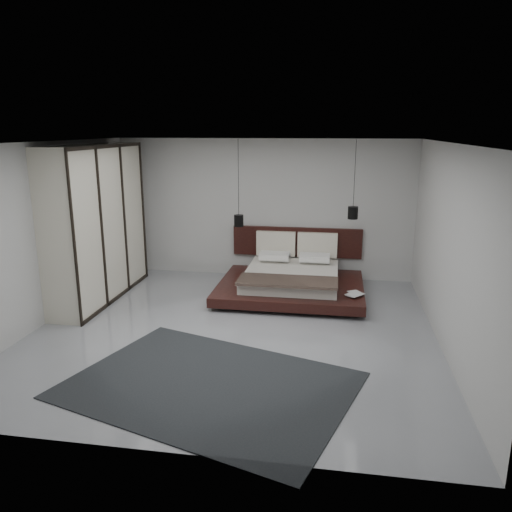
% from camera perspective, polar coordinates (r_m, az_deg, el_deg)
% --- Properties ---
extents(floor, '(6.00, 6.00, 0.00)m').
position_cam_1_polar(floor, '(7.70, -2.53, -8.48)').
color(floor, gray).
rests_on(floor, ground).
extents(ceiling, '(6.00, 6.00, 0.00)m').
position_cam_1_polar(ceiling, '(7.10, -2.79, 12.83)').
color(ceiling, white).
rests_on(ceiling, wall_back).
extents(wall_back, '(6.00, 0.00, 6.00)m').
position_cam_1_polar(wall_back, '(10.17, 0.86, 5.40)').
color(wall_back, '#B4B4B1').
rests_on(wall_back, floor).
extents(wall_front, '(6.00, 0.00, 6.00)m').
position_cam_1_polar(wall_front, '(4.50, -10.63, -6.60)').
color(wall_front, '#B4B4B1').
rests_on(wall_front, floor).
extents(wall_left, '(0.00, 6.00, 6.00)m').
position_cam_1_polar(wall_left, '(8.41, -23.09, 2.33)').
color(wall_left, '#B4B4B1').
rests_on(wall_left, floor).
extents(wall_right, '(0.00, 6.00, 6.00)m').
position_cam_1_polar(wall_right, '(7.28, 21.13, 0.78)').
color(wall_right, '#B4B4B1').
rests_on(wall_right, floor).
extents(lattice_screen, '(0.05, 0.90, 2.60)m').
position_cam_1_polar(lattice_screen, '(10.52, -15.76, 4.61)').
color(lattice_screen, black).
rests_on(lattice_screen, floor).
extents(bed, '(2.61, 2.32, 1.05)m').
position_cam_1_polar(bed, '(9.29, 4.09, -2.62)').
color(bed, black).
rests_on(bed, floor).
extents(book_lower, '(0.30, 0.32, 0.02)m').
position_cam_1_polar(book_lower, '(8.67, 10.78, -4.27)').
color(book_lower, '#99724C').
rests_on(book_lower, bed).
extents(book_upper, '(0.35, 0.36, 0.02)m').
position_cam_1_polar(book_upper, '(8.64, 10.67, -4.18)').
color(book_upper, '#99724C').
rests_on(book_upper, book_lower).
extents(pendant_left, '(0.18, 0.18, 1.64)m').
position_cam_1_polar(pendant_left, '(9.59, -1.99, 4.10)').
color(pendant_left, black).
rests_on(pendant_left, ceiling).
extents(pendant_right, '(0.19, 0.19, 1.43)m').
position_cam_1_polar(pendant_right, '(9.37, 11.01, 4.90)').
color(pendant_right, black).
rests_on(pendant_right, ceiling).
extents(wardrobe, '(0.65, 2.78, 2.73)m').
position_cam_1_polar(wardrobe, '(9.24, -17.77, 3.56)').
color(wardrobe, beige).
rests_on(wardrobe, floor).
extents(rug, '(3.83, 3.22, 0.01)m').
position_cam_1_polar(rug, '(6.20, -5.30, -14.48)').
color(rug, black).
rests_on(rug, floor).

